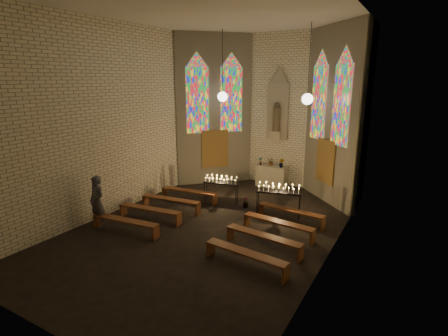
{
  "coord_description": "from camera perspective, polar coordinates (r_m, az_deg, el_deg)",
  "views": [
    {
      "loc": [
        5.94,
        -9.44,
        4.96
      ],
      "look_at": [
        0.12,
        0.7,
        1.97
      ],
      "focal_mm": 28.0,
      "sensor_mm": 36.0,
      "label": 1
    }
  ],
  "objects": [
    {
      "name": "floor",
      "position": [
        12.21,
        -2.17,
        -9.63
      ],
      "size": [
        12.0,
        12.0,
        0.0
      ],
      "primitive_type": "plane",
      "color": "black",
      "rests_on": "ground"
    },
    {
      "name": "pew_left_3",
      "position": [
        12.09,
        -15.81,
        -8.47
      ],
      "size": [
        2.47,
        0.6,
        0.47
      ],
      "rotation": [
        0.0,
        0.0,
        0.1
      ],
      "color": "brown",
      "rests_on": "ground"
    },
    {
      "name": "pew_right_3",
      "position": [
        9.67,
        3.53,
        -13.91
      ],
      "size": [
        2.47,
        0.6,
        0.47
      ],
      "rotation": [
        0.0,
        0.0,
        -0.1
      ],
      "color": "brown",
      "rests_on": "ground"
    },
    {
      "name": "pew_right_1",
      "position": [
        11.67,
        8.84,
        -8.93
      ],
      "size": [
        2.47,
        0.6,
        0.47
      ],
      "rotation": [
        0.0,
        0.0,
        -0.1
      ],
      "color": "brown",
      "rests_on": "ground"
    },
    {
      "name": "pew_left_0",
      "position": [
        14.64,
        -5.76,
        -3.94
      ],
      "size": [
        2.47,
        0.6,
        0.47
      ],
      "rotation": [
        0.0,
        0.0,
        0.1
      ],
      "color": "brown",
      "rests_on": "ground"
    },
    {
      "name": "pew_left_1",
      "position": [
        13.74,
        -8.68,
        -5.28
      ],
      "size": [
        2.47,
        0.6,
        0.47
      ],
      "rotation": [
        0.0,
        0.0,
        0.1
      ],
      "color": "brown",
      "rests_on": "ground"
    },
    {
      "name": "flower_vase_left",
      "position": [
        16.59,
        5.99,
        1.14
      ],
      "size": [
        0.22,
        0.17,
        0.38
      ],
      "primitive_type": "imported",
      "rotation": [
        0.0,
        0.0,
        -0.2
      ],
      "color": "#4C723F",
      "rests_on": "altar"
    },
    {
      "name": "votive_stand_left",
      "position": [
        14.26,
        -0.49,
        -2.14
      ],
      "size": [
        1.49,
        0.63,
        1.06
      ],
      "rotation": [
        0.0,
        0.0,
        0.2
      ],
      "color": "black",
      "rests_on": "ground"
    },
    {
      "name": "altar",
      "position": [
        16.64,
        7.8,
        -1.33
      ],
      "size": [
        1.4,
        0.6,
        1.0
      ],
      "primitive_type": "cube",
      "color": "#BBB699",
      "rests_on": "ground"
    },
    {
      "name": "flower_vase_center",
      "position": [
        16.56,
        7.73,
        1.06
      ],
      "size": [
        0.37,
        0.33,
        0.38
      ],
      "primitive_type": "imported",
      "rotation": [
        0.0,
        0.0,
        -0.12
      ],
      "color": "#4C723F",
      "rests_on": "altar"
    },
    {
      "name": "aisle_flower_pot",
      "position": [
        13.94,
        3.55,
        -5.59
      ],
      "size": [
        0.31,
        0.31,
        0.43
      ],
      "primitive_type": "imported",
      "rotation": [
        0.0,
        0.0,
        -0.41
      ],
      "color": "#4C723F",
      "rests_on": "ground"
    },
    {
      "name": "pew_right_2",
      "position": [
        10.65,
        6.46,
        -11.2
      ],
      "size": [
        2.47,
        0.6,
        0.47
      ],
      "rotation": [
        0.0,
        0.0,
        -0.1
      ],
      "color": "brown",
      "rests_on": "ground"
    },
    {
      "name": "pew_left_2",
      "position": [
        12.88,
        -12.01,
        -6.79
      ],
      "size": [
        2.47,
        0.6,
        0.47
      ],
      "rotation": [
        0.0,
        0.0,
        0.1
      ],
      "color": "brown",
      "rests_on": "ground"
    },
    {
      "name": "flower_vase_right",
      "position": [
        16.23,
        9.39,
        0.83
      ],
      "size": [
        0.26,
        0.22,
        0.44
      ],
      "primitive_type": "imported",
      "rotation": [
        0.0,
        0.0,
        -0.12
      ],
      "color": "#4C723F",
      "rests_on": "altar"
    },
    {
      "name": "pew_right_0",
      "position": [
        12.72,
        10.82,
        -7.01
      ],
      "size": [
        2.47,
        0.6,
        0.47
      ],
      "rotation": [
        0.0,
        0.0,
        -0.1
      ],
      "color": "brown",
      "rests_on": "ground"
    },
    {
      "name": "votive_stand_right",
      "position": [
        12.9,
        8.93,
        -3.54
      ],
      "size": [
        1.69,
        0.8,
        1.21
      ],
      "rotation": [
        0.0,
        0.0,
        0.26
      ],
      "color": "black",
      "rests_on": "ground"
    },
    {
      "name": "visitor",
      "position": [
        12.68,
        -20.02,
        -5.2
      ],
      "size": [
        0.72,
        0.53,
        1.81
      ],
      "primitive_type": "imported",
      "rotation": [
        0.0,
        0.0,
        -0.16
      ],
      "color": "#45444D",
      "rests_on": "ground"
    },
    {
      "name": "room",
      "position": [
        14.18,
        5.01,
        9.26
      ],
      "size": [
        8.22,
        12.43,
        7.0
      ],
      "color": "#EDE6C7",
      "rests_on": "ground"
    }
  ]
}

